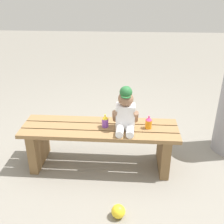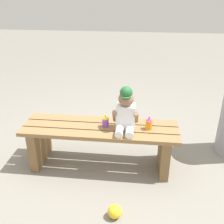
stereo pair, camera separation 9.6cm
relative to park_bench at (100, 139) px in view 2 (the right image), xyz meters
The scene contains 6 objects.
ground_plane 0.29m from the park_bench, 90.00° to the right, with size 16.00×16.00×0.00m, color gray.
park_bench is the anchor object (origin of this frame).
child_figure 0.39m from the park_bench, ahead, with size 0.23×0.27×0.40m.
sippy_cup_left 0.20m from the park_bench, ahead, with size 0.06×0.06×0.12m.
sippy_cup_right 0.49m from the park_bench, ahead, with size 0.06×0.06×0.12m.
toy_ball 0.72m from the park_bench, 72.40° to the right, with size 0.11×0.11×0.11m, color yellow.
Camera 2 is at (0.36, -2.15, 1.62)m, focal length 42.97 mm.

